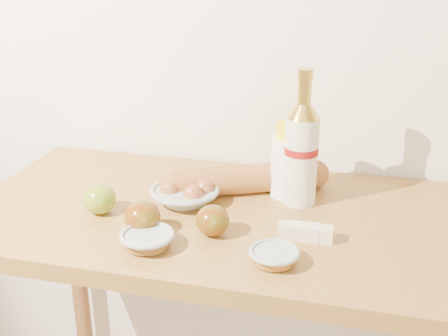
{
  "coord_description": "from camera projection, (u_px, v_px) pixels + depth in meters",
  "views": [
    {
      "loc": [
        0.27,
        0.06,
        1.48
      ],
      "look_at": [
        0.0,
        1.15,
        1.02
      ],
      "focal_mm": 45.0,
      "sensor_mm": 36.0,
      "label": 1
    }
  ],
  "objects": [
    {
      "name": "table",
      "position": [
        227.0,
        258.0,
        1.33
      ],
      "size": [
        1.2,
        0.6,
        0.9
      ],
      "color": "#AD7E38",
      "rests_on": "ground"
    },
    {
      "name": "back_wall",
      "position": [
        258.0,
        14.0,
        1.43
      ],
      "size": [
        3.5,
        0.02,
        2.6
      ],
      "primitive_type": "cube",
      "color": "#EEE4CF",
      "rests_on": "ground"
    },
    {
      "name": "butter_stick",
      "position": [
        306.0,
        232.0,
        1.16
      ],
      "size": [
        0.11,
        0.03,
        0.03
      ],
      "rotation": [
        0.0,
        0.0,
        0.03
      ],
      "color": "beige",
      "rests_on": "table"
    },
    {
      "name": "apple_redgreen_right",
      "position": [
        213.0,
        220.0,
        1.17
      ],
      "size": [
        0.08,
        0.08,
        0.07
      ],
      "rotation": [
        0.0,
        0.0,
        0.12
      ],
      "color": "maroon",
      "rests_on": "table"
    },
    {
      "name": "apple_yellowgreen",
      "position": [
        100.0,
        199.0,
        1.27
      ],
      "size": [
        0.09,
        0.09,
        0.07
      ],
      "rotation": [
        0.0,
        0.0,
        -0.29
      ],
      "color": "olive",
      "rests_on": "table"
    },
    {
      "name": "egg_bowl",
      "position": [
        185.0,
        193.0,
        1.32
      ],
      "size": [
        0.19,
        0.19,
        0.06
      ],
      "rotation": [
        0.0,
        0.0,
        -0.2
      ],
      "color": "#9AA8A1",
      "rests_on": "table"
    },
    {
      "name": "sugar_bowl",
      "position": [
        147.0,
        239.0,
        1.13
      ],
      "size": [
        0.13,
        0.13,
        0.03
      ],
      "rotation": [
        0.0,
        0.0,
        -0.14
      ],
      "color": "#97A4A0",
      "rests_on": "table"
    },
    {
      "name": "syrup_bowl",
      "position": [
        274.0,
        256.0,
        1.07
      ],
      "size": [
        0.11,
        0.11,
        0.03
      ],
      "rotation": [
        0.0,
        0.0,
        0.14
      ],
      "color": "#98A6A0",
      "rests_on": "table"
    },
    {
      "name": "bourbon_bottle",
      "position": [
        301.0,
        151.0,
        1.28
      ],
      "size": [
        0.1,
        0.1,
        0.32
      ],
      "rotation": [
        0.0,
        0.0,
        -0.43
      ],
      "color": "beige",
      "rests_on": "table"
    },
    {
      "name": "cream_bottle",
      "position": [
        290.0,
        163.0,
        1.34
      ],
      "size": [
        0.1,
        0.1,
        0.18
      ],
      "rotation": [
        0.0,
        0.0,
        -0.15
      ],
      "color": "white",
      "rests_on": "table"
    },
    {
      "name": "baguette",
      "position": [
        246.0,
        179.0,
        1.37
      ],
      "size": [
        0.41,
        0.24,
        0.07
      ],
      "rotation": [
        0.0,
        0.0,
        0.43
      ],
      "color": "#AC6E34",
      "rests_on": "table"
    },
    {
      "name": "apple_redgreen_front",
      "position": [
        143.0,
        217.0,
        1.18
      ],
      "size": [
        0.09,
        0.09,
        0.07
      ],
      "rotation": [
        0.0,
        0.0,
        -0.23
      ],
      "color": "#880707",
      "rests_on": "table"
    }
  ]
}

